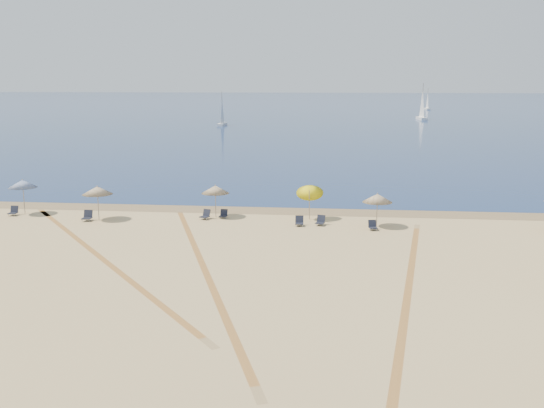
{
  "coord_description": "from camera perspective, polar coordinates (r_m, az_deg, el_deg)",
  "views": [
    {
      "loc": [
        4.11,
        -19.56,
        9.49
      ],
      "look_at": [
        0.0,
        20.0,
        1.3
      ],
      "focal_mm": 40.09,
      "sensor_mm": 36.0,
      "label": 1
    }
  ],
  "objects": [
    {
      "name": "ground",
      "position": [
        22.13,
        -5.52,
        -13.82
      ],
      "size": [
        160.0,
        160.0,
        0.0
      ],
      "primitive_type": "plane",
      "color": "tan",
      "rests_on": "ground"
    },
    {
      "name": "ocean",
      "position": [
        244.78,
        5.04,
        9.37
      ],
      "size": [
        500.0,
        500.0,
        0.0
      ],
      "primitive_type": "plane",
      "color": "#0C2151",
      "rests_on": "ground"
    },
    {
      "name": "wet_sand",
      "position": [
        44.77,
        0.53,
        -0.6
      ],
      "size": [
        500.0,
        500.0,
        0.0
      ],
      "primitive_type": "plane",
      "color": "olive",
      "rests_on": "ground"
    },
    {
      "name": "umbrella_0",
      "position": [
        46.67,
        -22.38,
        1.76
      ],
      "size": [
        1.99,
        1.99,
        2.54
      ],
      "color": "gray",
      "rests_on": "ground"
    },
    {
      "name": "umbrella_1",
      "position": [
        43.14,
        -16.08,
        1.24
      ],
      "size": [
        2.05,
        2.05,
        2.39
      ],
      "color": "gray",
      "rests_on": "ground"
    },
    {
      "name": "umbrella_2",
      "position": [
        42.47,
        -5.34,
        1.37
      ],
      "size": [
        1.95,
        1.95,
        2.3
      ],
      "color": "gray",
      "rests_on": "ground"
    },
    {
      "name": "umbrella_3",
      "position": [
        41.53,
        3.57,
        1.37
      ],
      "size": [
        1.86,
        1.96,
        2.76
      ],
      "color": "gray",
      "rests_on": "ground"
    },
    {
      "name": "umbrella_4",
      "position": [
        40.03,
        9.87,
        0.55
      ],
      "size": [
        1.95,
        1.95,
        2.26
      ],
      "color": "gray",
      "rests_on": "ground"
    },
    {
      "name": "chair_0",
      "position": [
        46.87,
        -23.11,
        -0.63
      ],
      "size": [
        0.55,
        0.64,
        0.66
      ],
      "rotation": [
        0.0,
        0.0,
        -0.0
      ],
      "color": "black",
      "rests_on": "ground"
    },
    {
      "name": "chair_1",
      "position": [
        43.35,
        -16.94,
        -1.1
      ],
      "size": [
        0.6,
        0.7,
        0.72
      ],
      "rotation": [
        0.0,
        0.0,
        0.01
      ],
      "color": "black",
      "rests_on": "ground"
    },
    {
      "name": "chair_2",
      "position": [
        42.2,
        -6.26,
        -1.02
      ],
      "size": [
        0.77,
        0.82,
        0.67
      ],
      "rotation": [
        0.0,
        0.0,
        -0.42
      ],
      "color": "black",
      "rests_on": "ground"
    },
    {
      "name": "chair_3",
      "position": [
        42.42,
        -4.57,
        -0.96
      ],
      "size": [
        0.54,
        0.62,
        0.6
      ],
      "rotation": [
        0.0,
        0.0,
        -0.08
      ],
      "color": "black",
      "rests_on": "ground"
    },
    {
      "name": "chair_4",
      "position": [
        40.1,
        2.59,
        -1.65
      ],
      "size": [
        0.57,
        0.66,
        0.65
      ],
      "rotation": [
        0.0,
        0.0,
        0.06
      ],
      "color": "black",
      "rests_on": "ground"
    },
    {
      "name": "chair_5",
      "position": [
        40.33,
        4.58,
        -1.59
      ],
      "size": [
        0.69,
        0.76,
        0.66
      ],
      "rotation": [
        0.0,
        0.0,
        -0.27
      ],
      "color": "black",
      "rests_on": "ground"
    },
    {
      "name": "chair_6",
      "position": [
        39.48,
        9.44,
        -2.02
      ],
      "size": [
        0.63,
        0.7,
        0.63
      ],
      "rotation": [
        0.0,
        0.0,
        0.21
      ],
      "color": "black",
      "rests_on": "ground"
    },
    {
      "name": "sailboat_0",
      "position": [
        201.52,
        14.38,
        9.15
      ],
      "size": [
        1.52,
        4.56,
        6.68
      ],
      "rotation": [
        0.0,
        0.0,
        0.09
      ],
      "color": "white",
      "rests_on": "ocean"
    },
    {
      "name": "sailboat_1",
      "position": [
        150.69,
        13.91,
        8.68
      ],
      "size": [
        2.11,
        5.9,
        8.59
      ],
      "rotation": [
        0.0,
        0.0,
        0.11
      ],
      "color": "white",
      "rests_on": "ocean"
    },
    {
      "name": "sailboat_2",
      "position": [
        128.23,
        -4.7,
        8.3
      ],
      "size": [
        1.37,
        4.74,
        6.99
      ],
      "rotation": [
        0.0,
        0.0,
        -0.04
      ],
      "color": "white",
      "rests_on": "ocean"
    },
    {
      "name": "tire_tracks",
      "position": [
        31.04,
        -4.72,
        -6.2
      ],
      "size": [
        52.57,
        42.3,
        0.0
      ],
      "color": "tan",
      "rests_on": "ground"
    }
  ]
}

